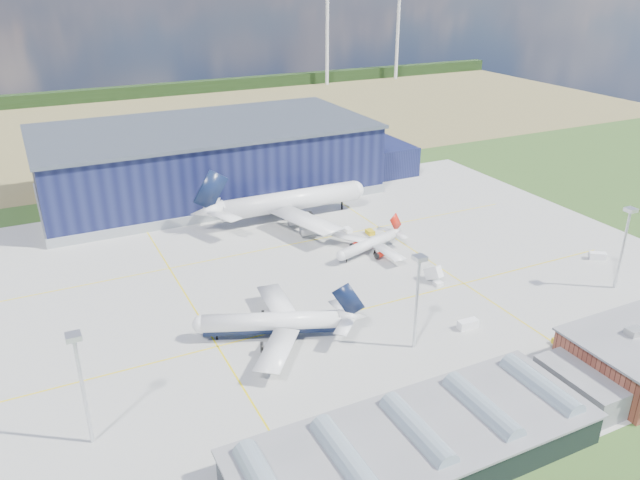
{
  "coord_description": "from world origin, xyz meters",
  "views": [
    {
      "loc": [
        -62.36,
        -128.39,
        79.26
      ],
      "look_at": [
        9.01,
        16.13,
        8.79
      ],
      "focal_mm": 35.0,
      "sensor_mm": 36.0,
      "label": 1
    }
  ],
  "objects": [
    {
      "name": "gse_tug_c",
      "position": [
        34.52,
        31.14,
        0.73
      ],
      "size": [
        2.19,
        3.4,
        1.46
      ],
      "primitive_type": "cube",
      "rotation": [
        0.0,
        0.0,
        -0.03
      ],
      "color": "gold",
      "rests_on": "ground"
    },
    {
      "name": "car_b",
      "position": [
        -2.83,
        -48.0,
        0.68
      ],
      "size": [
        4.3,
        2.21,
        1.35
      ],
      "primitive_type": "imported",
      "rotation": [
        0.0,
        0.0,
        1.37
      ],
      "color": "#99999E",
      "rests_on": "ground"
    },
    {
      "name": "car_a",
      "position": [
        44.07,
        -48.0,
        0.55
      ],
      "size": [
        3.42,
        1.93,
        1.1
      ],
      "primitive_type": "imported",
      "rotation": [
        0.0,
        0.0,
        1.37
      ],
      "color": "#99999E",
      "rests_on": "ground"
    },
    {
      "name": "light_mast_west",
      "position": [
        -60.0,
        -30.0,
        15.43
      ],
      "size": [
        2.6,
        2.6,
        23.0
      ],
      "color": "silver",
      "rests_on": "ground"
    },
    {
      "name": "apron",
      "position": [
        0.0,
        10.0,
        0.03
      ],
      "size": [
        220.0,
        160.0,
        0.08
      ],
      "color": "#A7A7A2",
      "rests_on": "ground"
    },
    {
      "name": "airstair",
      "position": [
        33.19,
        -5.11,
        1.64
      ],
      "size": [
        3.06,
        5.44,
        3.28
      ],
      "primitive_type": "cube",
      "rotation": [
        0.0,
        0.0,
        0.21
      ],
      "color": "white",
      "rests_on": "ground"
    },
    {
      "name": "airliner_navy",
      "position": [
        -17.43,
        -12.0,
        6.64
      ],
      "size": [
        52.81,
        52.33,
        13.27
      ],
      "primitive_type": null,
      "rotation": [
        0.0,
        0.0,
        2.75
      ],
      "color": "white",
      "rests_on": "ground"
    },
    {
      "name": "gse_van_a",
      "position": [
        26.28,
        -28.93,
        1.09
      ],
      "size": [
        5.11,
        2.44,
        2.18
      ],
      "primitive_type": "cube",
      "rotation": [
        0.0,
        0.0,
        1.52
      ],
      "color": "white",
      "rests_on": "ground"
    },
    {
      "name": "airliner_red",
      "position": [
        26.19,
        18.48,
        4.74
      ],
      "size": [
        36.27,
        35.85,
        9.48
      ],
      "primitive_type": null,
      "rotation": [
        0.0,
        0.0,
        3.45
      ],
      "color": "white",
      "rests_on": "ground"
    },
    {
      "name": "gse_van_b",
      "position": [
        85.25,
        -15.06,
        1.1
      ],
      "size": [
        5.17,
        4.58,
        2.19
      ],
      "primitive_type": "cube",
      "rotation": [
        0.0,
        0.0,
        0.95
      ],
      "color": "white",
      "rests_on": "ground"
    },
    {
      "name": "farmland",
      "position": [
        0.0,
        220.0,
        0.0
      ],
      "size": [
        600.0,
        220.0,
        0.01
      ],
      "primitive_type": "cube",
      "color": "olive",
      "rests_on": "ground"
    },
    {
      "name": "light_mast_center",
      "position": [
        10.0,
        -30.0,
        15.43
      ],
      "size": [
        2.6,
        2.6,
        23.0
      ],
      "color": "silver",
      "rests_on": "ground"
    },
    {
      "name": "light_mast_east",
      "position": [
        75.0,
        -30.0,
        15.43
      ],
      "size": [
        2.6,
        2.6,
        23.0
      ],
      "color": "silver",
      "rests_on": "ground"
    },
    {
      "name": "ground",
      "position": [
        0.0,
        0.0,
        0.0
      ],
      "size": [
        600.0,
        600.0,
        0.0
      ],
      "primitive_type": "plane",
      "color": "#2D4C1C",
      "rests_on": "ground"
    },
    {
      "name": "gse_cart_a",
      "position": [
        29.07,
        36.24,
        0.66
      ],
      "size": [
        2.07,
        3.08,
        1.33
      ],
      "primitive_type": "cube",
      "rotation": [
        0.0,
        0.0,
        0.01
      ],
      "color": "white",
      "rests_on": "ground"
    },
    {
      "name": "hangar",
      "position": [
        2.81,
        94.8,
        11.62
      ],
      "size": [
        145.0,
        62.0,
        26.1
      ],
      "color": "#111539",
      "rests_on": "ground"
    },
    {
      "name": "airliner_widebody",
      "position": [
        17.12,
        55.0,
        10.25
      ],
      "size": [
        63.37,
        62.01,
        20.5
      ],
      "primitive_type": null,
      "rotation": [
        0.0,
        0.0,
        -0.01
      ],
      "color": "white",
      "rests_on": "ground"
    },
    {
      "name": "treeline",
      "position": [
        0.0,
        300.0,
        4.0
      ],
      "size": [
        600.0,
        8.0,
        8.0
      ],
      "primitive_type": "cube",
      "color": "black",
      "rests_on": "ground"
    },
    {
      "name": "gse_tug_b",
      "position": [
        40.27,
        -44.3,
        0.71
      ],
      "size": [
        2.67,
        3.59,
        1.42
      ],
      "primitive_type": "cube",
      "rotation": [
        0.0,
        0.0,
        -0.16
      ],
      "color": "gold",
      "rests_on": "ground"
    },
    {
      "name": "glass_concourse",
      "position": [
        -6.45,
        -60.0,
        3.69
      ],
      "size": [
        78.0,
        23.0,
        8.6
      ],
      "color": "black",
      "rests_on": "ground"
    }
  ]
}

